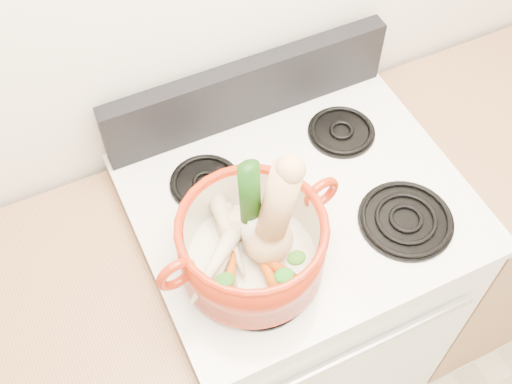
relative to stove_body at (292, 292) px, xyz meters
name	(u,v)px	position (x,y,z in m)	size (l,w,h in m)	color
stove_body	(292,292)	(0.00, 0.00, 0.00)	(0.76, 0.65, 0.92)	white
cooktop	(301,203)	(0.00, 0.00, 0.47)	(0.78, 0.67, 0.03)	white
control_backsplash	(248,91)	(0.00, 0.30, 0.58)	(0.76, 0.05, 0.18)	black
oven_handle	(365,349)	(0.00, -0.34, 0.32)	(0.02, 0.02, 0.60)	silver
burner_front_left	(259,282)	(-0.19, -0.16, 0.50)	(0.22, 0.22, 0.02)	black
burner_front_right	(406,219)	(0.19, -0.16, 0.50)	(0.22, 0.22, 0.02)	black
burner_back_left	(205,182)	(-0.19, 0.14, 0.50)	(0.17, 0.17, 0.02)	black
burner_back_right	(342,131)	(0.19, 0.14, 0.50)	(0.17, 0.17, 0.02)	black
dutch_oven	(252,245)	(-0.18, -0.12, 0.59)	(0.31, 0.31, 0.15)	#9F2109
pot_handle_left	(176,274)	(-0.36, -0.14, 0.64)	(0.09, 0.09, 0.02)	#9F2109
pot_handle_right	(321,193)	(-0.01, -0.09, 0.64)	(0.09, 0.09, 0.02)	#9F2109
squash	(270,217)	(-0.15, -0.12, 0.68)	(0.11, 0.11, 0.27)	tan
leek	(251,211)	(-0.18, -0.10, 0.69)	(0.05, 0.05, 0.30)	silver
ginger	(236,224)	(-0.19, -0.04, 0.56)	(0.09, 0.06, 0.05)	#D1B281
parsnip_0	(230,248)	(-0.22, -0.09, 0.56)	(0.04, 0.04, 0.21)	beige
parsnip_1	(224,260)	(-0.25, -0.11, 0.57)	(0.04, 0.04, 0.18)	beige
parsnip_2	(230,235)	(-0.22, -0.07, 0.58)	(0.04, 0.04, 0.19)	beige
parsnip_3	(212,268)	(-0.28, -0.13, 0.58)	(0.04, 0.04, 0.18)	#EFE1C2
carrot_0	(266,269)	(-0.18, -0.17, 0.56)	(0.03, 0.03, 0.15)	#DF620B
carrot_1	(231,274)	(-0.25, -0.15, 0.57)	(0.03, 0.03, 0.15)	#C15109
carrot_2	(265,258)	(-0.17, -0.15, 0.57)	(0.03, 0.03, 0.16)	#D3550A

